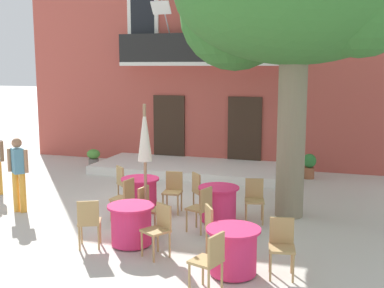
{
  "coord_description": "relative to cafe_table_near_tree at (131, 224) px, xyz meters",
  "views": [
    {
      "loc": [
        4.13,
        -10.28,
        3.24
      ],
      "look_at": [
        0.42,
        1.31,
        1.3
      ],
      "focal_mm": 45.21,
      "sensor_mm": 36.0,
      "label": 1
    }
  ],
  "objects": [
    {
      "name": "cafe_chair_middle_0",
      "position": [
        1.03,
        1.07,
        0.14
      ],
      "size": [
        0.5,
        0.5,
        0.91
      ],
      "color": "tan",
      "rests_on": "ground"
    },
    {
      "name": "cafe_chair_near_tree_2",
      "position": [
        0.02,
        0.75,
        0.14
      ],
      "size": [
        0.45,
        0.45,
        0.91
      ],
      "color": "tan",
      "rests_on": "ground"
    },
    {
      "name": "cafe_table_far_side",
      "position": [
        2.07,
        -0.68,
        0.0
      ],
      "size": [
        0.86,
        0.86,
        0.76
      ],
      "color": "#E52D66",
      "rests_on": "ground"
    },
    {
      "name": "cafe_chair_near_tree_1",
      "position": [
        0.68,
        -0.33,
        0.14
      ],
      "size": [
        0.55,
        0.55,
        0.91
      ],
      "color": "tan",
      "rests_on": "ground"
    },
    {
      "name": "cafe_chair_far_side_1",
      "position": [
        2.79,
        -0.48,
        0.14
      ],
      "size": [
        0.46,
        0.46,
        0.91
      ],
      "color": "tan",
      "rests_on": "ground"
    },
    {
      "name": "cafe_chair_middle_1",
      "position": [
        1.9,
        2.05,
        0.14
      ],
      "size": [
        0.48,
        0.48,
        0.91
      ],
      "color": "tan",
      "rests_on": "ground"
    },
    {
      "name": "building_facade",
      "position": [
        -0.74,
        9.51,
        3.36
      ],
      "size": [
        13.0,
        5.09,
        7.5
      ],
      "color": "#B24C42",
      "rests_on": "ground"
    },
    {
      "name": "cafe_chair_far_side_2",
      "position": [
        1.6,
        -0.08,
        0.14
      ],
      "size": [
        0.55,
        0.55,
        0.91
      ],
      "color": "tan",
      "rests_on": "ground"
    },
    {
      "name": "cafe_umbrella",
      "position": [
        -0.0,
        0.69,
        1.27
      ],
      "size": [
        0.44,
        0.44,
        2.55
      ],
      "color": "#997A56",
      "rests_on": "ground"
    },
    {
      "name": "ground_planter_left",
      "position": [
        -4.18,
        6.11,
        -0.07
      ],
      "size": [
        0.43,
        0.43,
        0.58
      ],
      "color": "slate",
      "rests_on": "ground"
    },
    {
      "name": "ground_planter_right",
      "position": [
        2.7,
        6.51,
        0.02
      ],
      "size": [
        0.4,
        0.4,
        0.73
      ],
      "color": "#995638",
      "rests_on": "ground"
    },
    {
      "name": "cafe_chair_front_2",
      "position": [
        -0.74,
        1.28,
        0.14
      ],
      "size": [
        0.45,
        0.45,
        0.91
      ],
      "color": "tan",
      "rests_on": "ground"
    },
    {
      "name": "cafe_table_front",
      "position": [
        -0.71,
        2.03,
        0.0
      ],
      "size": [
        0.86,
        0.86,
        0.76
      ],
      "color": "#E52D66",
      "rests_on": "ground"
    },
    {
      "name": "ground_plane",
      "position": [
        -0.48,
        2.52,
        -0.39
      ],
      "size": [
        120.0,
        120.0,
        0.0
      ],
      "primitive_type": "plane",
      "color": "beige"
    },
    {
      "name": "cafe_table_near_tree",
      "position": [
        0.0,
        0.0,
        0.0
      ],
      "size": [
        0.86,
        0.86,
        0.76
      ],
      "color": "#E52D66",
      "rests_on": "ground"
    },
    {
      "name": "cafe_chair_near_tree_0",
      "position": [
        -0.65,
        -0.38,
        0.14
      ],
      "size": [
        0.53,
        0.53,
        0.91
      ],
      "color": "tan",
      "rests_on": "ground"
    },
    {
      "name": "cafe_chair_far_side_0",
      "position": [
        1.89,
        -1.41,
        0.14
      ],
      "size": [
        0.51,
        0.51,
        0.91
      ],
      "color": "tan",
      "rests_on": "ground"
    },
    {
      "name": "cafe_chair_front_0",
      "position": [
        0.03,
        2.18,
        0.14
      ],
      "size": [
        0.44,
        0.44,
        0.91
      ],
      "color": "tan",
      "rests_on": "ground"
    },
    {
      "name": "cafe_chair_middle_2",
      "position": [
        0.63,
        2.32,
        0.14
      ],
      "size": [
        0.56,
        0.56,
        0.91
      ],
      "color": "tan",
      "rests_on": "ground"
    },
    {
      "name": "entrance_step_platform",
      "position": [
        -0.74,
        6.26,
        -0.27
      ],
      "size": [
        6.18,
        2.52,
        0.25
      ],
      "primitive_type": "cube",
      "color": "silver",
      "rests_on": "ground"
    },
    {
      "name": "cafe_chair_front_1",
      "position": [
        -1.32,
        2.48,
        0.14
      ],
      "size": [
        0.56,
        0.56,
        0.91
      ],
      "color": "tan",
      "rests_on": "ground"
    },
    {
      "name": "cafe_table_middle",
      "position": [
        1.18,
        1.81,
        0.0
      ],
      "size": [
        0.86,
        0.86,
        0.76
      ],
      "color": "#E52D66",
      "rests_on": "ground"
    },
    {
      "name": "pedestrian_near_entrance",
      "position": [
        -3.27,
        1.13,
        0.56
      ],
      "size": [
        0.53,
        0.39,
        1.69
      ],
      "color": "gold",
      "rests_on": "ground"
    }
  ]
}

